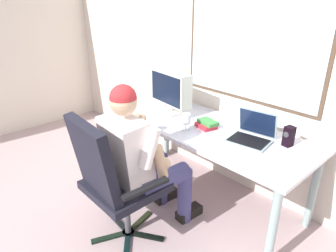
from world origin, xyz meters
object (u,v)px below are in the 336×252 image
(person_seated, at_px, (142,157))
(laptop, at_px, (253,133))
(office_chair, at_px, (111,176))
(crt_monitor, at_px, (171,89))
(book_stack, at_px, (207,124))
(desk, at_px, (206,136))
(wine_glass, at_px, (186,120))
(desk_speaker, at_px, (289,136))

(person_seated, height_order, laptop, person_seated)
(office_chair, xyz_separation_m, crt_monitor, (-0.39, 0.96, 0.37))
(person_seated, bearing_deg, book_stack, 84.42)
(crt_monitor, bearing_deg, laptop, 4.16)
(laptop, bearing_deg, book_stack, -168.80)
(desk, relative_size, laptop, 5.31)
(wine_glass, bearing_deg, person_seated, -87.41)
(person_seated, xyz_separation_m, book_stack, (0.07, 0.67, 0.09))
(crt_monitor, relative_size, wine_glass, 3.33)
(desk, height_order, book_stack, book_stack)
(laptop, relative_size, wine_glass, 2.43)
(desk, bearing_deg, book_stack, -49.95)
(office_chair, bearing_deg, laptop, 64.66)
(wine_glass, relative_size, desk_speaker, 0.93)
(crt_monitor, bearing_deg, wine_glass, -25.92)
(crt_monitor, bearing_deg, office_chair, -67.73)
(desk_speaker, relative_size, book_stack, 0.79)
(desk, height_order, wine_glass, wine_glass)
(wine_glass, bearing_deg, desk, 66.76)
(office_chair, height_order, desk_speaker, office_chair)
(laptop, xyz_separation_m, desk_speaker, (0.24, 0.11, 0.02))
(office_chair, bearing_deg, crt_monitor, 112.27)
(wine_glass, bearing_deg, desk_speaker, 26.08)
(desk, relative_size, wine_glass, 12.88)
(desk_speaker, bearing_deg, crt_monitor, -171.28)
(desk, bearing_deg, person_seated, -94.70)
(office_chair, relative_size, book_stack, 5.21)
(desk, height_order, person_seated, person_seated)
(wine_glass, xyz_separation_m, book_stack, (0.09, 0.17, -0.06))
(person_seated, bearing_deg, crt_monitor, 120.79)
(office_chair, xyz_separation_m, book_stack, (0.08, 0.95, 0.16))
(person_seated, relative_size, book_stack, 6.19)
(person_seated, distance_m, desk_speaker, 1.13)
(laptop, bearing_deg, desk, -170.57)
(office_chair, xyz_separation_m, laptop, (0.49, 1.03, 0.19))
(desk, xyz_separation_m, person_seated, (-0.06, -0.68, 0.02))
(desk, bearing_deg, laptop, 9.43)
(wine_glass, xyz_separation_m, desk_speaker, (0.74, 0.36, -0.02))
(crt_monitor, height_order, wine_glass, crt_monitor)
(person_seated, height_order, crt_monitor, person_seated)
(person_seated, height_order, book_stack, person_seated)
(person_seated, relative_size, laptop, 3.50)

